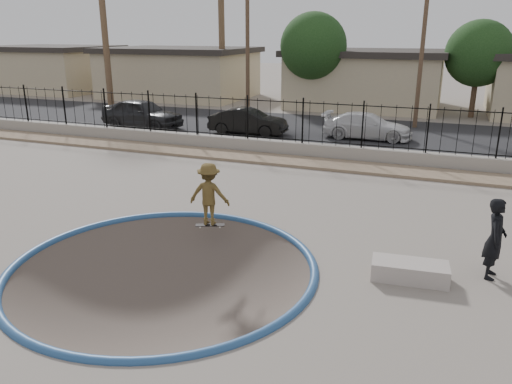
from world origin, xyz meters
The scene contains 22 objects.
ground centered at (0.00, 12.00, -1.10)m, with size 120.00×120.00×2.20m, color slate.
bowl_pit centered at (0.00, -1.00, 0.00)m, with size 6.84×6.84×1.80m, color #52473F, non-canonical shape.
coping_ring centered at (0.00, -1.00, 0.00)m, with size 7.04×7.04×0.20m, color navy.
rock_strip centered at (0.00, 9.20, 0.06)m, with size 42.00×1.60×0.11m, color #8E775D.
retaining_wall centered at (0.00, 10.30, 0.30)m, with size 42.00×0.45×0.60m, color gray.
fence centered at (0.00, 10.30, 1.50)m, with size 40.00×0.04×1.80m.
street centered at (0.00, 17.00, 0.02)m, with size 90.00×8.00×0.04m, color black.
house_west_far centered at (-28.00, 26.50, 1.97)m, with size 10.60×8.60×3.90m.
house_west centered at (-15.00, 26.50, 1.97)m, with size 11.60×8.60×3.90m.
house_center centered at (0.00, 26.50, 1.97)m, with size 10.60×8.60×3.90m.
palm_mid centered at (-10.00, 24.00, 6.69)m, with size 2.30×2.30×9.30m.
utility_pole_left centered at (-6.00, 19.00, 4.70)m, with size 1.70×0.24×9.00m.
utility_pole_mid centered at (4.00, 19.00, 4.96)m, with size 1.70×0.24×9.50m.
street_tree_left centered at (-3.00, 23.00, 4.19)m, with size 4.32×4.32×6.36m.
street_tree_mid centered at (7.00, 24.00, 3.84)m, with size 3.96×3.96×5.83m.
skater centered at (-0.10, 1.60, 0.85)m, with size 1.10×0.63×1.71m, color brown.
skateboard centered at (-0.10, 1.60, 0.06)m, with size 0.81×0.49×0.07m.
videographer centered at (6.89, 1.19, 0.90)m, with size 0.65×0.43×1.79m, color black.
concrete_ledge centered at (5.26, 0.42, 0.20)m, with size 1.60×0.70×0.40m, color #A59A92.
car_a centered at (-9.99, 13.40, 0.83)m, with size 1.87×4.66×1.59m, color black.
car_b centered at (-3.92, 13.86, 0.69)m, with size 1.39×4.00×1.32m, color black.
car_c centered at (2.00, 14.95, 0.67)m, with size 1.76×4.34×1.26m, color silver.
Camera 1 is at (5.65, -9.81, 5.12)m, focal length 35.00 mm.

